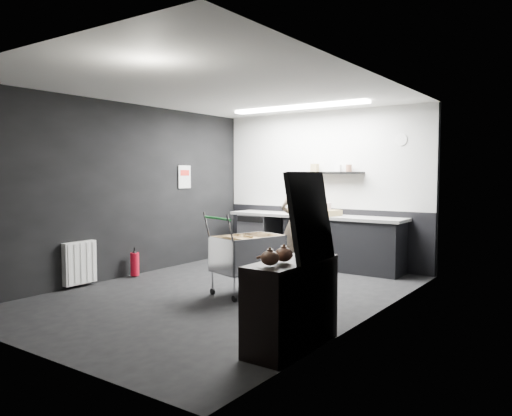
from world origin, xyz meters
The scene contains 22 objects.
floor centered at (0.00, 0.00, 0.00)m, with size 5.50×5.50×0.00m, color black.
ceiling centered at (0.00, 0.00, 2.70)m, with size 5.50×5.50×0.00m, color white.
wall_back centered at (0.00, 2.75, 1.35)m, with size 5.50×5.50×0.00m, color black.
wall_front centered at (0.00, -2.75, 1.35)m, with size 5.50×5.50×0.00m, color black.
wall_left centered at (-2.00, 0.00, 1.35)m, with size 5.50×5.50×0.00m, color black.
wall_right centered at (2.00, 0.00, 1.35)m, with size 5.50×5.50×0.00m, color black.
kitchen_wall_panel centered at (0.00, 2.73, 1.85)m, with size 3.95×0.02×1.70m, color silver.
dado_panel centered at (0.00, 2.73, 0.50)m, with size 3.95×0.02×1.00m, color black.
floating_shelf centered at (0.20, 2.62, 1.62)m, with size 1.20×0.22×0.04m, color black.
wall_clock centered at (1.40, 2.72, 2.15)m, with size 0.20×0.20×0.03m, color white.
poster centered at (-1.98, 1.30, 1.55)m, with size 0.02×0.30×0.40m, color silver.
poster_red_band centered at (-1.98, 1.30, 1.62)m, with size 0.01×0.22×0.10m, color red.
radiator centered at (-1.94, -0.90, 0.35)m, with size 0.10×0.50×0.60m, color white.
ceiling_strip centered at (0.00, 1.85, 2.67)m, with size 2.40×0.20×0.04m, color white.
prep_counter centered at (0.14, 2.42, 0.46)m, with size 3.20×0.61×0.90m.
person centered at (-0.08, 1.97, 0.79)m, with size 0.58×0.38×1.58m, color #BFB097.
shopping_cart centered at (0.22, 0.17, 0.51)m, with size 0.82×1.11×1.06m.
sideboard centered at (1.79, -1.25, 0.52)m, with size 0.46×1.09×1.63m.
fire_extinguisher centered at (-1.85, 0.03, 0.21)m, with size 0.13×0.13×0.44m.
cardboard_box centered at (0.22, 2.37, 0.95)m, with size 0.49×0.37×0.10m, color #988351.
pink_tub centered at (0.21, 2.42, 1.01)m, with size 0.21×0.21×0.21m, color beige.
white_container centered at (-0.40, 2.37, 0.99)m, with size 0.19×0.15×0.17m, color white.
Camera 1 is at (4.11, -5.17, 1.61)m, focal length 35.00 mm.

